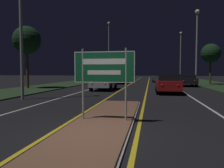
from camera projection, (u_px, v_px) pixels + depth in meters
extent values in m
plane|color=black|center=(91.00, 136.00, 5.74)|extent=(160.00, 160.00, 0.00)
cube|color=#999993|center=(104.00, 122.00, 7.31)|extent=(1.98, 9.39, 0.05)
cube|color=brown|center=(104.00, 121.00, 7.30)|extent=(1.86, 9.27, 0.10)
cube|color=#23381E|center=(60.00, 85.00, 27.05)|extent=(5.00, 100.00, 0.08)
cube|color=gold|center=(131.00, 84.00, 30.52)|extent=(0.12, 70.00, 0.01)
cube|color=gold|center=(148.00, 84.00, 30.11)|extent=(0.12, 70.00, 0.01)
cube|color=silver|center=(110.00, 83.00, 31.05)|extent=(0.12, 70.00, 0.01)
cube|color=silver|center=(171.00, 84.00, 29.58)|extent=(0.12, 70.00, 0.01)
cube|color=silver|center=(90.00, 83.00, 31.57)|extent=(0.10, 70.00, 0.01)
cube|color=silver|center=(194.00, 84.00, 29.06)|extent=(0.10, 70.00, 0.01)
cylinder|color=#9E9E99|center=(83.00, 84.00, 7.36)|extent=(0.07, 0.07, 2.37)
cylinder|color=#9E9E99|center=(126.00, 84.00, 7.11)|extent=(0.07, 0.07, 2.37)
cube|color=#0F512D|center=(104.00, 67.00, 7.20)|extent=(2.03, 0.04, 1.03)
cube|color=white|center=(104.00, 67.00, 7.18)|extent=(2.03, 0.00, 1.03)
cube|color=#0F512D|center=(104.00, 67.00, 7.18)|extent=(1.97, 0.01, 0.97)
cube|color=white|center=(104.00, 62.00, 7.16)|extent=(1.42, 0.01, 0.18)
cube|color=white|center=(104.00, 72.00, 7.18)|extent=(1.12, 0.01, 0.14)
cylinder|color=#9E9E99|center=(21.00, 19.00, 13.06)|extent=(0.18, 0.18, 9.70)
cylinder|color=#9E9E99|center=(109.00, 53.00, 40.28)|extent=(0.18, 0.18, 10.36)
sphere|color=#F9EAC6|center=(109.00, 23.00, 39.97)|extent=(0.51, 0.51, 0.51)
cylinder|color=#9E9E99|center=(197.00, 50.00, 24.43)|extent=(0.18, 0.18, 8.16)
sphere|color=#F9EAC6|center=(197.00, 12.00, 24.19)|extent=(0.52, 0.52, 0.52)
cylinder|color=#9E9E99|center=(181.00, 58.00, 38.10)|extent=(0.18, 0.18, 8.22)
sphere|color=#F9EAC6|center=(181.00, 33.00, 37.85)|extent=(0.45, 0.45, 0.45)
cube|color=maroon|center=(168.00, 85.00, 17.15)|extent=(1.72, 4.20, 0.69)
cube|color=black|center=(168.00, 77.00, 16.86)|extent=(1.52, 2.19, 0.51)
sphere|color=red|center=(162.00, 85.00, 15.19)|extent=(0.14, 0.14, 0.14)
sphere|color=red|center=(178.00, 85.00, 15.00)|extent=(0.14, 0.14, 0.14)
cylinder|color=black|center=(157.00, 88.00, 18.59)|extent=(0.22, 0.64, 0.64)
cylinder|color=black|center=(177.00, 88.00, 18.31)|extent=(0.22, 0.64, 0.64)
cylinder|color=black|center=(158.00, 90.00, 16.03)|extent=(0.22, 0.64, 0.64)
cylinder|color=black|center=(181.00, 91.00, 15.74)|extent=(0.22, 0.64, 0.64)
cube|color=black|center=(186.00, 81.00, 25.34)|extent=(1.82, 4.43, 0.61)
cube|color=black|center=(187.00, 76.00, 25.04)|extent=(1.60, 2.30, 0.42)
sphere|color=red|center=(184.00, 81.00, 23.27)|extent=(0.14, 0.14, 0.14)
sphere|color=red|center=(195.00, 81.00, 23.08)|extent=(0.14, 0.14, 0.14)
cylinder|color=black|center=(177.00, 83.00, 26.85)|extent=(0.22, 0.64, 0.64)
cylinder|color=black|center=(192.00, 83.00, 26.55)|extent=(0.22, 0.64, 0.64)
cylinder|color=black|center=(180.00, 84.00, 24.16)|extent=(0.22, 0.64, 0.64)
cylinder|color=black|center=(197.00, 84.00, 23.85)|extent=(0.22, 0.64, 0.64)
cube|color=#4C514C|center=(158.00, 78.00, 34.95)|extent=(1.74, 4.28, 0.66)
cube|color=black|center=(158.00, 74.00, 34.67)|extent=(1.53, 2.23, 0.43)
sphere|color=red|center=(155.00, 78.00, 32.96)|extent=(0.14, 0.14, 0.14)
sphere|color=red|center=(163.00, 78.00, 32.77)|extent=(0.14, 0.14, 0.14)
cylinder|color=black|center=(153.00, 79.00, 36.42)|extent=(0.22, 0.72, 0.72)
cylinder|color=black|center=(163.00, 80.00, 36.13)|extent=(0.22, 0.72, 0.72)
cylinder|color=black|center=(153.00, 80.00, 33.81)|extent=(0.22, 0.72, 0.72)
cylinder|color=black|center=(164.00, 80.00, 33.52)|extent=(0.22, 0.72, 0.72)
cube|color=#4C514C|center=(170.00, 76.00, 47.76)|extent=(1.86, 4.64, 0.69)
cube|color=black|center=(170.00, 73.00, 47.45)|extent=(1.64, 2.42, 0.51)
sphere|color=red|center=(168.00, 76.00, 45.59)|extent=(0.14, 0.14, 0.14)
sphere|color=red|center=(174.00, 76.00, 45.39)|extent=(0.14, 0.14, 0.14)
cylinder|color=black|center=(166.00, 78.00, 49.35)|extent=(0.22, 0.63, 0.63)
cylinder|color=black|center=(174.00, 78.00, 49.04)|extent=(0.22, 0.63, 0.63)
cylinder|color=black|center=(166.00, 78.00, 46.52)|extent=(0.22, 0.63, 0.63)
cylinder|color=black|center=(175.00, 78.00, 46.21)|extent=(0.22, 0.63, 0.63)
cube|color=#B7B7BC|center=(104.00, 83.00, 20.20)|extent=(1.79, 4.47, 0.64)
cube|color=black|center=(105.00, 76.00, 20.43)|extent=(1.58, 2.33, 0.55)
sphere|color=white|center=(92.00, 83.00, 18.11)|extent=(0.14, 0.14, 0.14)
sphere|color=white|center=(105.00, 83.00, 17.92)|extent=(0.14, 0.14, 0.14)
cylinder|color=black|center=(91.00, 87.00, 19.00)|extent=(0.22, 0.67, 0.67)
cylinder|color=black|center=(110.00, 87.00, 18.70)|extent=(0.22, 0.67, 0.67)
cylinder|color=black|center=(98.00, 85.00, 21.73)|extent=(0.22, 0.67, 0.67)
cylinder|color=black|center=(115.00, 85.00, 21.43)|extent=(0.22, 0.67, 0.67)
cube|color=#4C514C|center=(119.00, 79.00, 30.16)|extent=(1.81, 4.63, 0.58)
cube|color=black|center=(120.00, 75.00, 30.40)|extent=(1.60, 2.41, 0.47)
sphere|color=white|center=(112.00, 79.00, 28.00)|extent=(0.14, 0.14, 0.14)
sphere|color=white|center=(121.00, 79.00, 27.80)|extent=(0.14, 0.14, 0.14)
cylinder|color=black|center=(111.00, 82.00, 28.92)|extent=(0.22, 0.67, 0.67)
cylinder|color=black|center=(124.00, 82.00, 28.62)|extent=(0.22, 0.67, 0.67)
cylinder|color=black|center=(115.00, 81.00, 31.74)|extent=(0.22, 0.67, 0.67)
cylinder|color=black|center=(127.00, 81.00, 31.44)|extent=(0.22, 0.67, 0.67)
cube|color=maroon|center=(128.00, 77.00, 39.92)|extent=(1.85, 4.39, 0.62)
cube|color=black|center=(128.00, 74.00, 40.14)|extent=(1.63, 2.28, 0.47)
sphere|color=white|center=(123.00, 77.00, 37.88)|extent=(0.14, 0.14, 0.14)
sphere|color=white|center=(130.00, 77.00, 37.67)|extent=(0.14, 0.14, 0.14)
cylinder|color=black|center=(122.00, 79.00, 38.75)|extent=(0.22, 0.68, 0.68)
cylinder|color=black|center=(132.00, 79.00, 38.44)|extent=(0.22, 0.68, 0.68)
cylinder|color=black|center=(124.00, 79.00, 41.42)|extent=(0.22, 0.68, 0.68)
cylinder|color=black|center=(133.00, 79.00, 41.12)|extent=(0.22, 0.68, 0.68)
cylinder|color=#4C3823|center=(27.00, 67.00, 21.22)|extent=(0.24, 0.24, 4.06)
sphere|color=black|center=(27.00, 40.00, 21.07)|extent=(2.67, 2.67, 2.67)
cylinder|color=#4C3823|center=(210.00, 71.00, 27.29)|extent=(0.24, 0.24, 3.37)
sphere|color=black|center=(211.00, 53.00, 27.16)|extent=(2.35, 2.35, 2.35)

